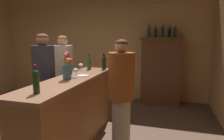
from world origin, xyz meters
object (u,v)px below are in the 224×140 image
at_px(display_bottle_left, 149,31).
at_px(display_bottle_right, 175,32).
at_px(patron_redhead, 44,80).
at_px(patron_tall, 64,74).
at_px(bar_counter, 72,112).
at_px(wine_bottle_rose, 36,81).
at_px(wine_glass_mid, 76,71).
at_px(cheese_plate, 83,76).
at_px(wine_bottle_pinot, 104,62).
at_px(display_bottle_midright, 170,32).
at_px(wine_glass_front, 81,65).
at_px(display_cabinet, 161,70).
at_px(wine_bottle_merlot, 70,67).
at_px(bartender, 121,95).
at_px(flower_arrangement, 67,66).
at_px(display_bottle_center, 163,31).
at_px(wine_bottle_malbec, 89,63).
at_px(display_bottle_midleft, 156,32).

bearing_deg(display_bottle_left, display_bottle_right, 0.00).
height_order(patron_redhead, patron_tall, patron_redhead).
bearing_deg(patron_tall, display_bottle_left, 118.32).
bearing_deg(bar_counter, wine_bottle_rose, -87.43).
relative_size(wine_glass_mid, cheese_plate, 0.79).
distance_m(wine_bottle_rose, patron_tall, 1.94).
distance_m(wine_bottle_pinot, display_bottle_midright, 1.96).
bearing_deg(display_bottle_left, wine_glass_front, -121.85).
bearing_deg(cheese_plate, display_cabinet, 63.77).
xyz_separation_m(wine_bottle_pinot, wine_bottle_merlot, (-0.37, -0.63, -0.02)).
relative_size(display_cabinet, wine_bottle_rose, 5.39).
bearing_deg(cheese_plate, wine_bottle_merlot, 159.42).
bearing_deg(bartender, wine_glass_mid, -9.48).
relative_size(flower_arrangement, cheese_plate, 2.21).
distance_m(wine_bottle_rose, cheese_plate, 1.05).
bearing_deg(display_bottle_right, display_bottle_midright, 180.00).
bearing_deg(display_bottle_midright, patron_tall, -144.11).
bearing_deg(display_bottle_left, bar_counter, -109.71).
bearing_deg(wine_glass_mid, display_bottle_center, 63.56).
relative_size(cheese_plate, display_bottle_right, 0.63).
relative_size(display_bottle_left, display_bottle_right, 1.19).
height_order(wine_bottle_rose, wine_glass_front, wine_bottle_rose).
distance_m(bar_counter, patron_redhead, 0.77).
relative_size(wine_bottle_malbec, flower_arrangement, 0.76).
distance_m(wine_bottle_merlot, display_bottle_midleft, 2.49).
distance_m(bar_counter, display_cabinet, 2.70).
xyz_separation_m(bar_counter, cheese_plate, (0.09, 0.20, 0.52)).
xyz_separation_m(bar_counter, wine_bottle_malbec, (-0.07, 0.84, 0.64)).
xyz_separation_m(wine_bottle_rose, display_bottle_midright, (1.31, 3.24, 0.59)).
bearing_deg(cheese_plate, display_bottle_midleft, 67.08).
bearing_deg(display_cabinet, wine_glass_front, -128.95).
xyz_separation_m(wine_bottle_malbec, patron_tall, (-0.60, 0.10, -0.26)).
xyz_separation_m(display_bottle_left, patron_tall, (-1.53, -1.46, -0.88)).
relative_size(wine_bottle_pinot, display_bottle_center, 0.99).
relative_size(flower_arrangement, patron_redhead, 0.23).
height_order(display_bottle_midright, bartender, display_bottle_midright).
bearing_deg(cheese_plate, wine_bottle_rose, -93.03).
bearing_deg(display_bottle_midright, display_bottle_right, 0.00).
relative_size(cheese_plate, bartender, 0.11).
relative_size(wine_bottle_merlot, wine_bottle_malbec, 0.97).
relative_size(wine_bottle_merlot, flower_arrangement, 0.73).
bearing_deg(flower_arrangement, display_bottle_right, 59.32).
xyz_separation_m(bar_counter, wine_bottle_rose, (0.04, -0.84, 0.65)).
relative_size(display_cabinet, wine_bottle_malbec, 5.61).
height_order(wine_glass_front, cheese_plate, wine_glass_front).
bearing_deg(display_bottle_right, flower_arrangement, -120.68).
relative_size(display_bottle_right, patron_redhead, 0.17).
bearing_deg(wine_glass_front, wine_bottle_pinot, 30.04).
xyz_separation_m(bar_counter, display_cabinet, (1.18, 2.40, 0.33)).
bearing_deg(display_cabinet, bartender, -99.28).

